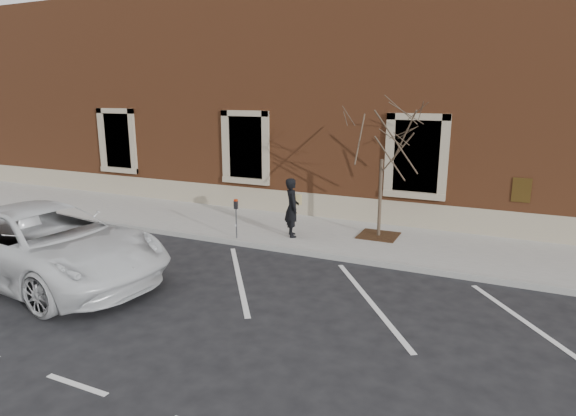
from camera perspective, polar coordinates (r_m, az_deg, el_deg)
The scene contains 10 objects.
ground at distance 13.48m, azimuth -1.07°, elevation -5.09°, with size 120.00×120.00×0.00m, color #28282B.
sidewalk_near at distance 14.98m, azimuth 1.85°, elevation -2.89°, with size 40.00×3.50×0.15m, color #B5B0AA.
curb_near at distance 13.41m, azimuth -1.17°, elevation -4.85°, with size 40.00×0.12×0.15m, color #9E9E99.
parking_stripes at distance 11.66m, azimuth -5.84°, elevation -8.17°, with size 28.00×4.40×0.01m, color silver, non-canonical shape.
building_civic at distance 20.03m, azimuth 8.81°, elevation 12.46°, with size 40.00×8.62×8.00m.
man at distance 14.11m, azimuth 0.48°, elevation 0.06°, with size 0.63×0.42×1.74m, color black.
parking_meter at distance 13.98m, azimuth -6.18°, elevation -0.40°, with size 0.11×0.08×1.16m.
tree_grate at distance 14.58m, azimuth 10.66°, elevation -3.21°, with size 1.12×1.12×0.03m, color #3E2913.
sapling at distance 14.04m, azimuth 11.18°, elevation 8.23°, with size 2.50×2.50×4.17m.
white_truck at distance 12.57m, azimuth -26.81°, elevation -3.82°, with size 2.88×6.25×1.74m, color silver.
Camera 1 is at (5.59, -11.50, 4.28)m, focal length 30.00 mm.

